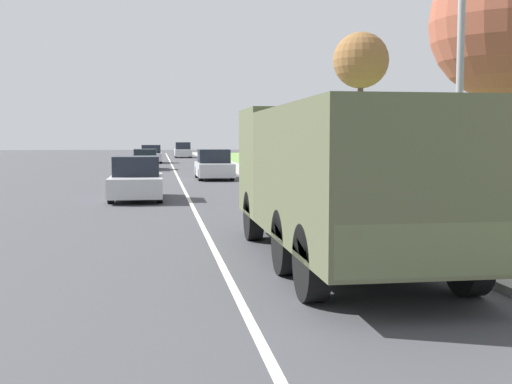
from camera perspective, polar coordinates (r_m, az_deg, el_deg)
ground_plane at (r=37.62m, az=-7.05°, el=1.49°), size 180.00×180.00×0.00m
lane_centre_stripe at (r=37.62m, az=-7.05°, el=1.49°), size 0.12×120.00×0.00m
sidewalk_right at (r=38.01m, az=-0.25°, el=1.65°), size 1.80×120.00×0.12m
grass_strip_right at (r=38.90m, az=6.18°, el=1.62°), size 7.00×120.00×0.02m
military_truck at (r=10.90m, az=7.43°, el=1.72°), size 2.46×7.72×2.73m
car_nearest_ahead at (r=22.66m, az=-10.57°, el=1.05°), size 1.77×4.18×1.51m
car_second_ahead at (r=33.73m, az=-3.77°, el=2.34°), size 1.80×4.31×1.57m
car_third_ahead at (r=44.98m, az=-9.81°, el=2.80°), size 1.72×4.75×1.41m
car_fourth_ahead at (r=57.39m, az=-9.29°, el=3.28°), size 1.85×4.71×1.59m
car_farthest_ahead at (r=73.69m, az=-6.52°, el=3.66°), size 1.87×4.87×1.74m
tree_mid_right at (r=19.17m, az=21.46°, el=13.79°), size 4.19×4.19×7.32m
tree_far_right at (r=29.02m, az=9.30°, el=11.36°), size 2.45×2.45×6.75m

